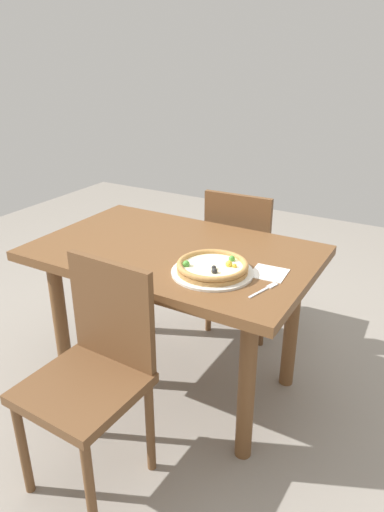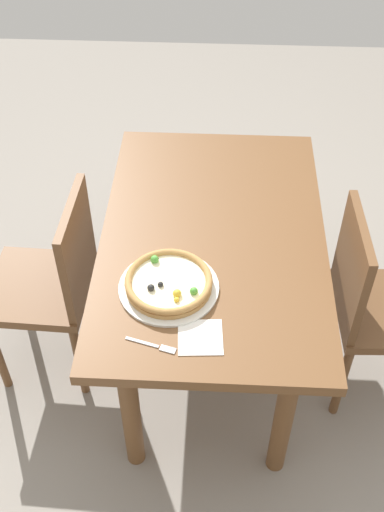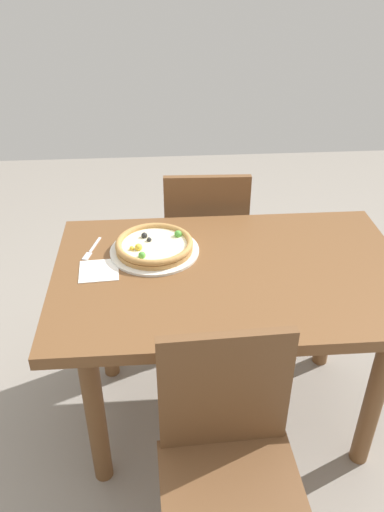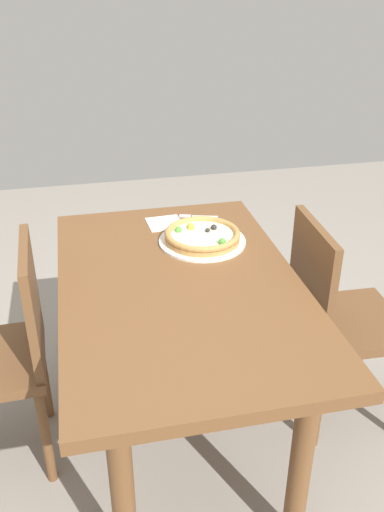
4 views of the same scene
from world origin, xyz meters
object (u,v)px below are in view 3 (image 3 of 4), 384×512
chair_far (229,468)px  napkin (99,271)px  chair_near (205,241)px  pizza (154,245)px  dining_table (230,294)px  fork (91,250)px  plate (155,251)px

chair_far → napkin: 0.80m
chair_near → pizza: bearing=-114.3°
chair_near → napkin: size_ratio=6.38×
pizza → napkin: 0.23m
chair_far → chair_near: bearing=-94.4°
pizza → napkin: bearing=29.6°
dining_table → fork: fork is taller
napkin → pizza: bearing=-150.4°
plate → pizza: (0.00, 0.00, 0.03)m
dining_table → chair_far: 0.65m
napkin → chair_near: bearing=-126.5°
chair_far → fork: (0.43, -0.79, 0.26)m
dining_table → chair_far: bearing=82.5°
pizza → dining_table: bearing=152.7°
chair_far → pizza: size_ratio=3.04×
pizza → plate: bearing=-165.0°
napkin → chair_far: bearing=121.1°
chair_far → pizza: 0.84m
chair_near → fork: size_ratio=5.47×
dining_table → chair_near: bearing=-86.8°
dining_table → chair_far: size_ratio=1.44×
chair_far → plate: 0.83m
chair_near → fork: 0.71m
chair_far → napkin: (0.39, -0.65, 0.26)m
dining_table → napkin: (0.48, -0.03, 0.11)m
chair_far → plate: bearing=-78.1°
pizza → fork: 0.24m
dining_table → plate: bearing=-27.3°
dining_table → napkin: size_ratio=9.17×
fork → napkin: (-0.04, 0.14, -0.00)m
chair_near → plate: chair_near is taller
chair_near → chair_far: bearing=-90.0°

